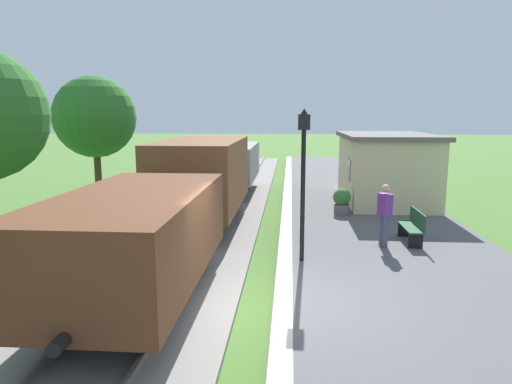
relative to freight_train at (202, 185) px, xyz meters
name	(u,v)px	position (x,y,z in m)	size (l,w,h in m)	color
ground_plane	(262,312)	(2.40, -6.39, -1.51)	(160.00, 160.00, 0.00)	#47702D
platform_slab	(431,312)	(5.60, -6.39, -1.38)	(6.00, 60.00, 0.25)	#565659
platform_edge_stripe	(283,301)	(2.80, -6.39, -1.25)	(0.36, 60.00, 0.01)	silver
track_ballast	(142,306)	(0.00, -6.39, -1.45)	(3.80, 60.00, 0.12)	gray
rail_near	(177,301)	(0.72, -6.39, -1.32)	(0.07, 60.00, 0.14)	slate
rail_far	(106,298)	(-0.72, -6.39, -1.32)	(0.07, 60.00, 0.14)	slate
freight_train	(202,185)	(0.00, 0.00, 0.00)	(2.50, 19.40, 2.72)	brown
station_hut	(385,167)	(6.80, 4.22, 0.15)	(3.50, 5.80, 2.78)	beige
bench_near_hut	(413,226)	(6.36, -2.03, -0.78)	(0.42, 1.50, 0.91)	#1E4C2D
person_waiting	(385,213)	(5.46, -2.50, -0.32)	(0.36, 0.44, 1.71)	#474C66
potted_planter	(342,201)	(4.79, 1.63, -0.78)	(0.64, 0.64, 0.92)	slate
lamp_post_near	(303,157)	(3.21, -3.88, 1.30)	(0.28, 0.28, 3.70)	black
tree_trackside_far	(95,117)	(-4.93, 3.16, 2.18)	(3.25, 3.25, 5.33)	#4C3823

